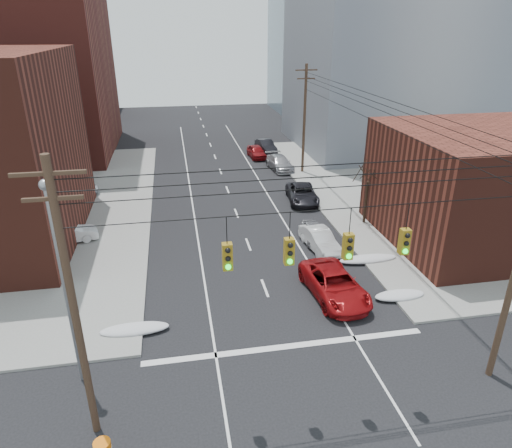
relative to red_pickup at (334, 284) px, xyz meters
name	(u,v)px	position (x,y,z in m)	size (l,w,h in m)	color
sidewalk_ne	(501,183)	(23.25, 16.59, -0.72)	(40.00, 40.00, 0.15)	gray
building_brick_far	(40,79)	(-29.75, 63.59, 5.21)	(22.00, 18.00, 12.00)	#4E2017
building_office	(392,42)	(18.25, 33.59, 11.71)	(22.00, 20.00, 25.00)	gray
building_glass	(335,46)	(20.25, 59.59, 10.21)	(20.00, 18.00, 22.00)	gray
building_storefront	(503,186)	(14.25, 5.59, 3.21)	(16.00, 12.00, 8.00)	#4E2017
utility_pole_left	(73,304)	(-12.25, -7.41, 4.99)	(2.20, 0.28, 11.00)	#473323
utility_pole_far	(304,118)	(4.75, 23.59, 4.99)	(2.20, 0.28, 11.00)	#473323
traffic_signals	(319,247)	(-3.66, -7.44, 6.37)	(17.00, 0.42, 2.02)	black
street_light	(61,270)	(-13.25, -4.41, 4.75)	(0.44, 0.44, 9.32)	gray
bare_tree	(366,196)	(5.83, 9.59, 1.53)	(2.09, 2.20, 4.93)	black
snow_nw	(135,329)	(-11.15, -1.41, -0.58)	(3.50, 1.08, 0.42)	silver
snow_ne	(400,295)	(3.65, -0.91, -0.58)	(3.00, 1.08, 0.42)	silver
snow_east_far	(368,259)	(3.65, 3.59, -0.58)	(4.00, 1.08, 0.42)	silver
red_pickup	(334,284)	(0.00, 0.00, 0.00)	(2.63, 5.71, 1.59)	maroon
parked_car_a	(314,232)	(1.05, 7.44, -0.18)	(1.46, 3.63, 1.24)	#A5A5A9
parked_car_b	(320,240)	(1.05, 6.01, -0.09)	(1.50, 4.30, 1.42)	silver
parked_car_c	(302,194)	(2.38, 15.26, -0.06)	(2.43, 5.27, 1.46)	black
parked_car_d	(280,163)	(2.65, 25.18, -0.06)	(2.07, 5.08, 1.48)	#9F9EA3
parked_car_e	(256,152)	(1.05, 30.35, -0.08)	(1.68, 4.18, 1.43)	maroon
parked_car_f	(266,146)	(2.65, 32.65, -0.04)	(1.59, 4.56, 1.50)	black
lot_car_a	(68,234)	(-16.34, 9.99, 0.01)	(1.39, 3.98, 1.31)	silver
lot_car_b	(69,189)	(-18.06, 19.96, 0.06)	(2.33, 5.05, 1.40)	#B1B1B6
lot_car_c	(27,214)	(-20.27, 14.42, 0.00)	(1.80, 4.42, 1.28)	black
lot_car_d	(26,203)	(-20.98, 16.91, 0.03)	(1.59, 3.95, 1.35)	silver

